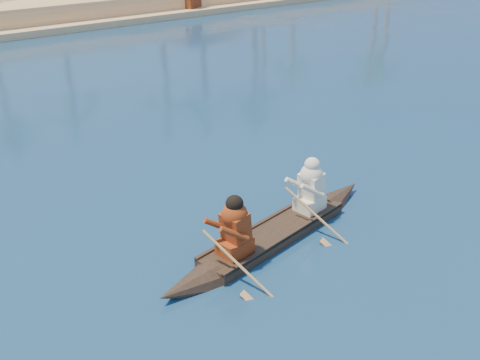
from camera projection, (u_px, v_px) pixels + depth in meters
ground at (193, 309)px, 8.43m from camera, size 160.00×160.00×0.00m
canoe at (275, 225)px, 10.13m from camera, size 5.65×1.46×1.54m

